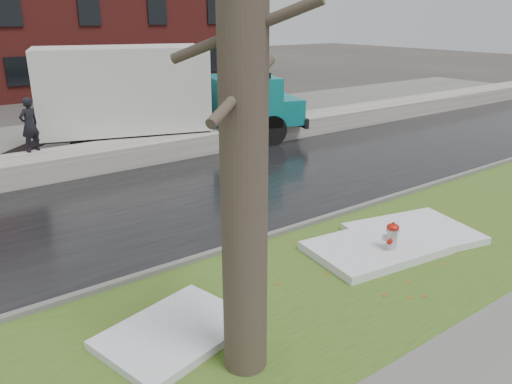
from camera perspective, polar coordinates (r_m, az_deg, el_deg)
ground at (r=10.74m, az=4.91°, el=-7.15°), size 120.00×120.00×0.00m
verge at (r=9.94m, az=9.70°, el=-9.59°), size 60.00×4.50×0.04m
road at (r=14.14m, az=-7.12°, el=-0.42°), size 60.00×7.00×0.03m
parking_lot at (r=21.69m, az=-18.33°, el=5.81°), size 60.00×9.00×0.03m
curb at (r=11.40m, az=1.61°, el=-5.03°), size 60.00×0.15×0.14m
snowbank at (r=17.67m, az=-13.93°, el=4.45°), size 60.00×1.60×0.75m
brick_building at (r=38.09m, az=-24.90°, el=18.19°), size 26.00×12.00×10.00m
bg_tree_right at (r=38.40m, az=-0.63°, el=17.40°), size 1.40×1.62×6.50m
fire_hydrant at (r=10.73m, az=15.24°, el=-5.15°), size 0.39×0.37×0.78m
tree at (r=6.08m, az=-1.46°, el=10.93°), size 1.47×1.67×7.68m
box_truck at (r=19.23m, az=-11.28°, el=10.79°), size 11.32×5.28×3.77m
worker at (r=17.10m, az=-24.48°, el=7.00°), size 0.73×0.62×1.70m
snow_patch_near at (r=11.95m, az=17.56°, el=-4.54°), size 2.98×2.53×0.16m
snow_patch_far at (r=8.25m, az=-9.26°, el=-15.54°), size 2.52×2.08×0.14m
snow_patch_side at (r=11.03m, az=13.55°, el=-6.16°), size 3.00×2.14×0.18m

